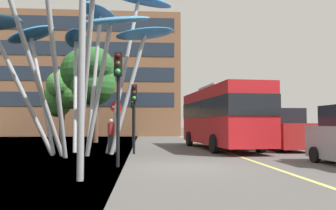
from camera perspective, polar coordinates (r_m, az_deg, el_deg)
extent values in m
cube|color=#54514F|center=(11.78, 2.71, -10.60)|extent=(120.00, 240.00, 0.10)
cube|color=#E0D666|center=(12.47, 16.44, -9.86)|extent=(0.16, 144.00, 0.01)
cube|color=red|center=(20.08, 8.90, -1.93)|extent=(3.29, 9.80, 3.10)
cube|color=black|center=(20.09, 8.89, -0.69)|extent=(3.32, 9.90, 0.99)
cube|color=yellow|center=(24.69, 5.47, 0.72)|extent=(1.36, 0.22, 0.36)
cube|color=#B2B2B7|center=(20.18, 8.86, 2.82)|extent=(2.13, 3.52, 0.24)
cylinder|color=black|center=(23.31, 9.54, -5.59)|extent=(0.36, 0.98, 0.96)
cylinder|color=black|center=(22.65, 3.61, -5.70)|extent=(0.36, 0.98, 0.96)
cylinder|color=black|center=(18.07, 15.29, -6.23)|extent=(0.36, 0.98, 0.96)
cylinder|color=black|center=(17.21, 7.77, -6.47)|extent=(0.36, 0.98, 0.96)
cylinder|color=#9EA0A5|center=(16.66, -6.64, 2.00)|extent=(1.80, 0.36, 6.00)
ellipsoid|color=#388EDB|center=(17.24, -3.87, 11.87)|extent=(2.99, 1.58, 0.89)
cylinder|color=#9EA0A5|center=(17.83, -7.46, 5.35)|extent=(1.76, 1.13, 8.26)
cylinder|color=#9EA0A5|center=(18.42, -12.27, 4.06)|extent=(0.68, 1.45, 7.58)
ellipsoid|color=#2D7FD1|center=(19.79, -11.26, 14.75)|extent=(2.43, 4.16, 0.63)
cylinder|color=#9EA0A5|center=(19.14, -15.32, 2.14)|extent=(0.75, 2.64, 6.50)
ellipsoid|color=#2D7FD1|center=(20.89, -15.24, 10.63)|extent=(1.97, 3.78, 0.61)
cylinder|color=#9EA0A5|center=(18.52, -20.49, 2.04)|extent=(1.85, 1.33, 6.25)
ellipsoid|color=#388EDB|center=(19.76, -22.11, 10.85)|extent=(3.64, 3.11, 0.91)
cylinder|color=#9EA0A5|center=(16.87, -23.43, 2.34)|extent=(2.99, 0.82, 6.13)
cylinder|color=#9EA0A5|center=(15.57, -21.59, 5.22)|extent=(2.23, 2.52, 7.45)
cylinder|color=#9EA0A5|center=(14.37, -18.42, 5.87)|extent=(0.54, 2.80, 7.46)
cylinder|color=#9EA0A5|center=(14.44, -13.60, 4.90)|extent=(1.17, 2.69, 7.03)
cylinder|color=#9EA0A5|center=(15.47, -11.57, 2.51)|extent=(1.41, 1.29, 6.03)
ellipsoid|color=#4CA3E5|center=(15.50, -9.55, 13.77)|extent=(4.09, 3.85, 1.16)
cylinder|color=black|center=(11.81, -8.38, -0.80)|extent=(0.12, 0.12, 3.91)
cube|color=black|center=(11.83, -8.37, 6.78)|extent=(0.28, 0.24, 0.80)
sphere|color=#390706|center=(11.75, -8.41, 8.14)|extent=(0.18, 0.18, 0.18)
sphere|color=#3A2707|center=(11.71, -8.42, 6.89)|extent=(0.18, 0.18, 0.18)
sphere|color=green|center=(11.66, -8.43, 5.63)|extent=(0.18, 0.18, 0.18)
cylinder|color=black|center=(16.76, -5.71, -2.41)|extent=(0.12, 0.12, 3.39)
cube|color=black|center=(16.69, -5.70, 2.05)|extent=(0.28, 0.24, 0.80)
sphere|color=#390706|center=(16.58, -5.71, 2.99)|extent=(0.18, 0.18, 0.18)
sphere|color=#3A2707|center=(16.56, -5.71, 2.09)|extent=(0.18, 0.18, 0.18)
sphere|color=green|center=(16.53, -5.72, 1.20)|extent=(0.18, 0.18, 0.18)
cylinder|color=black|center=(21.69, -5.91, -2.74)|extent=(0.12, 0.12, 3.28)
cube|color=black|center=(21.59, -5.90, 0.55)|extent=(0.28, 0.24, 0.80)
sphere|color=#390706|center=(21.48, -5.91, 1.26)|extent=(0.18, 0.18, 0.18)
sphere|color=orange|center=(21.46, -5.91, 0.57)|extent=(0.18, 0.18, 0.18)
sphere|color=black|center=(21.45, -5.91, -0.12)|extent=(0.18, 0.18, 0.18)
cylinder|color=black|center=(14.17, 23.48, -7.67)|extent=(0.20, 0.60, 0.60)
cube|color=maroon|center=(20.04, 18.69, -4.83)|extent=(1.77, 4.50, 1.32)
cube|color=black|center=(20.04, 18.63, -1.79)|extent=(1.63, 2.47, 0.80)
cylinder|color=black|center=(21.69, 19.45, -6.11)|extent=(0.20, 0.60, 0.60)
cylinder|color=black|center=(21.05, 15.00, -6.28)|extent=(0.20, 0.60, 0.60)
cylinder|color=black|center=(19.17, 22.80, -6.45)|extent=(0.20, 0.60, 0.60)
cylinder|color=black|center=(18.44, 17.86, -6.68)|extent=(0.20, 0.60, 0.60)
cube|color=silver|center=(26.96, 12.50, -4.62)|extent=(1.75, 4.08, 1.17)
cube|color=black|center=(26.95, 12.48, -2.61)|extent=(1.61, 2.24, 0.72)
cylinder|color=black|center=(28.44, 13.47, -5.47)|extent=(0.20, 0.60, 0.60)
cylinder|color=black|center=(27.96, 10.05, -5.55)|extent=(0.20, 0.60, 0.60)
cylinder|color=black|center=(26.04, 15.16, -5.67)|extent=(0.20, 0.60, 0.60)
cylinder|color=black|center=(25.52, 11.44, -5.77)|extent=(0.20, 0.60, 0.60)
cylinder|color=gray|center=(9.39, -14.24, 10.96)|extent=(0.18, 0.18, 7.50)
cylinder|color=brown|center=(27.57, -12.04, -2.67)|extent=(0.40, 0.40, 3.38)
sphere|color=#286028|center=(27.94, -12.50, 3.62)|extent=(3.64, 3.64, 3.64)
sphere|color=#286028|center=(28.54, -14.01, 5.53)|extent=(3.67, 3.67, 3.67)
sphere|color=#286028|center=(27.68, -12.37, 6.28)|extent=(3.17, 3.17, 3.17)
sphere|color=#286028|center=(27.13, -11.96, 6.79)|extent=(2.50, 2.50, 2.50)
cylinder|color=brown|center=(33.05, -17.41, -3.33)|extent=(0.52, 0.52, 2.62)
sphere|color=#428438|center=(33.22, -15.81, 1.82)|extent=(2.90, 2.90, 2.90)
sphere|color=#428438|center=(34.04, -18.37, 0.92)|extent=(2.73, 2.73, 2.73)
sphere|color=#428438|center=(33.81, -16.99, 3.19)|extent=(3.18, 3.18, 3.18)
sphere|color=#428438|center=(34.11, -18.05, 0.16)|extent=(2.50, 2.50, 2.50)
sphere|color=#428438|center=(33.00, -17.70, 3.28)|extent=(2.53, 2.53, 2.53)
cylinder|color=#2D3342|center=(17.09, -9.58, -6.52)|extent=(0.29, 0.29, 0.93)
cylinder|color=maroon|center=(17.06, -9.55, -4.01)|extent=(0.34, 0.34, 0.57)
sphere|color=tan|center=(17.06, -9.54, -2.69)|extent=(0.22, 0.22, 0.22)
cylinder|color=gray|center=(17.91, -8.75, -3.62)|extent=(0.08, 0.08, 2.66)
cylinder|color=red|center=(17.90, -8.73, -0.33)|extent=(0.60, 0.03, 0.60)
cube|color=white|center=(17.87, -8.74, -0.32)|extent=(0.40, 0.04, 0.11)
cube|color=brown|center=(47.14, -14.75, 4.30)|extent=(26.27, 11.28, 15.07)
cube|color=#1E2838|center=(41.30, -16.26, 0.95)|extent=(24.70, 0.08, 1.69)
cube|color=#1E2838|center=(41.62, -16.19, 5.10)|extent=(24.70, 0.08, 1.69)
cube|color=#1E2838|center=(42.16, -16.13, 9.15)|extent=(24.70, 0.08, 1.69)
cube|color=#1E2838|center=(42.90, -16.06, 13.09)|extent=(24.70, 0.08, 1.69)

